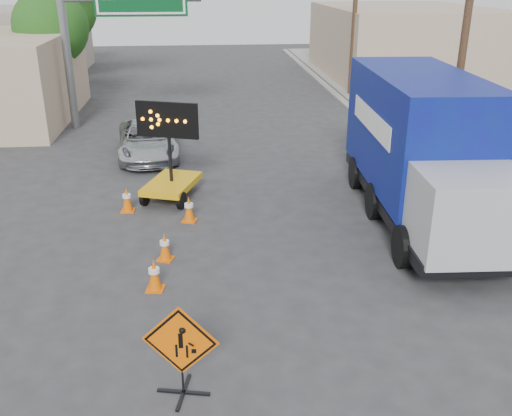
{
  "coord_description": "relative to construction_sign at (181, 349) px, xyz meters",
  "views": [
    {
      "loc": [
        -0.69,
        -8.6,
        6.7
      ],
      "look_at": [
        0.5,
        3.54,
        1.64
      ],
      "focal_mm": 40.0,
      "sensor_mm": 36.0,
      "label": 1
    }
  ],
  "objects": [
    {
      "name": "utility_pole_near",
      "position": [
        9.17,
        10.69,
        3.77
      ],
      "size": [
        1.8,
        0.26,
        9.0
      ],
      "color": "#4B3320",
      "rests_on": "ground"
    },
    {
      "name": "utility_pole_far",
      "position": [
        9.17,
        24.69,
        3.77
      ],
      "size": [
        1.8,
        0.26,
        9.0
      ],
      "color": "#4B3320",
      "rests_on": "ground"
    },
    {
      "name": "cone_d",
      "position": [
        -1.84,
        8.29,
        -0.53
      ],
      "size": [
        0.41,
        0.41,
        0.78
      ],
      "rotation": [
        0.0,
        0.0,
        -0.05
      ],
      "color": "#E15C04",
      "rests_on": "ground"
    },
    {
      "name": "construction_sign",
      "position": [
        0.0,
        0.0,
        0.0
      ],
      "size": [
        1.29,
        0.92,
        1.74
      ],
      "rotation": [
        0.0,
        0.0,
        -0.21
      ],
      "color": "black",
      "rests_on": "ground"
    },
    {
      "name": "ground",
      "position": [
        1.17,
        0.69,
        -0.92
      ],
      "size": [
        100.0,
        100.0,
        0.0
      ],
      "primitive_type": "plane",
      "color": "#2D2D30",
      "rests_on": "ground"
    },
    {
      "name": "arrow_board",
      "position": [
        -0.53,
        9.25,
        -0.22
      ],
      "size": [
        1.96,
        2.5,
        3.12
      ],
      "rotation": [
        0.0,
        0.0,
        -0.34
      ],
      "color": "#D59A0B",
      "rests_on": "ground"
    },
    {
      "name": "tree_left_near",
      "position": [
        -6.83,
        22.69,
        3.25
      ],
      "size": [
        3.71,
        3.71,
        6.03
      ],
      "color": "#4B3320",
      "rests_on": "ground"
    },
    {
      "name": "pickup_truck",
      "position": [
        -1.63,
        13.87,
        -0.25
      ],
      "size": [
        2.68,
        5.0,
        1.34
      ],
      "primitive_type": "imported",
      "rotation": [
        0.0,
        0.0,
        0.1
      ],
      "color": "#B6B8BE",
      "rests_on": "ground"
    },
    {
      "name": "building_right_far",
      "position": [
        14.17,
        30.69,
        1.38
      ],
      "size": [
        10.0,
        14.0,
        4.6
      ],
      "primitive_type": "cube",
      "color": "tan",
      "rests_on": "ground"
    },
    {
      "name": "highway_gantry",
      "position": [
        -3.27,
        18.65,
        4.15
      ],
      "size": [
        6.18,
        0.38,
        6.9
      ],
      "color": "slate",
      "rests_on": "ground"
    },
    {
      "name": "tree_left_far",
      "position": [
        -7.83,
        30.69,
        3.68
      ],
      "size": [
        4.1,
        4.1,
        6.66
      ],
      "color": "#4B3320",
      "rests_on": "ground"
    },
    {
      "name": "curb_right",
      "position": [
        8.37,
        15.69,
        -0.86
      ],
      "size": [
        0.4,
        60.0,
        0.12
      ],
      "primitive_type": "cube",
      "color": "gray",
      "rests_on": "ground"
    },
    {
      "name": "cone_b",
      "position": [
        -0.55,
        5.02,
        -0.55
      ],
      "size": [
        0.48,
        0.48,
        0.74
      ],
      "rotation": [
        0.0,
        0.0,
        -0.37
      ],
      "color": "#E15C04",
      "rests_on": "ground"
    },
    {
      "name": "sidewalk_right",
      "position": [
        10.67,
        15.69,
        -0.84
      ],
      "size": [
        4.0,
        60.0,
        0.15
      ],
      "primitive_type": "cube",
      "color": "gray",
      "rests_on": "ground"
    },
    {
      "name": "cone_c",
      "position": [
        0.03,
        7.37,
        -0.53
      ],
      "size": [
        0.49,
        0.49,
        0.78
      ],
      "rotation": [
        0.0,
        0.0,
        -0.29
      ],
      "color": "#E15C04",
      "rests_on": "ground"
    },
    {
      "name": "box_truck",
      "position": [
        6.63,
        6.99,
        0.94
      ],
      "size": [
        3.11,
        8.75,
        4.1
      ],
      "rotation": [
        0.0,
        0.0,
        -0.05
      ],
      "color": "black",
      "rests_on": "ground"
    },
    {
      "name": "cone_a",
      "position": [
        -0.71,
        3.55,
        -0.53
      ],
      "size": [
        0.44,
        0.44,
        0.78
      ],
      "rotation": [
        0.0,
        0.0,
        -0.14
      ],
      "color": "#E15C04",
      "rests_on": "ground"
    }
  ]
}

